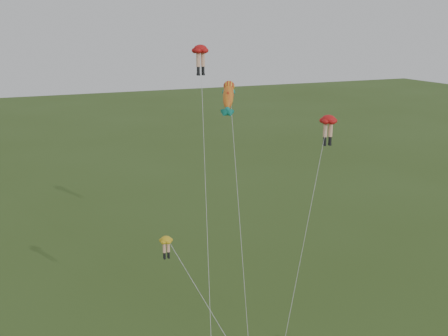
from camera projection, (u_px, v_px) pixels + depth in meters
name	position (u px, v px, depth m)	size (l,w,h in m)	color
legs_kite_red_high	(201.00, 55.00, 43.03)	(4.90, 13.26, 20.93)	red
legs_kite_red_mid	(328.00, 125.00, 38.87)	(6.77, 5.48, 15.81)	red
legs_kite_yellow	(169.00, 246.00, 35.96)	(4.00, 8.04, 7.83)	gold
fish_kite	(229.00, 97.00, 37.15)	(1.96, 7.13, 18.73)	yellow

